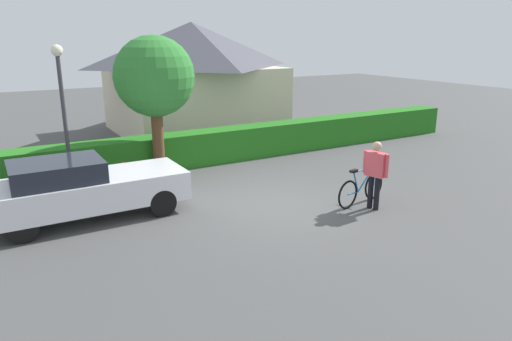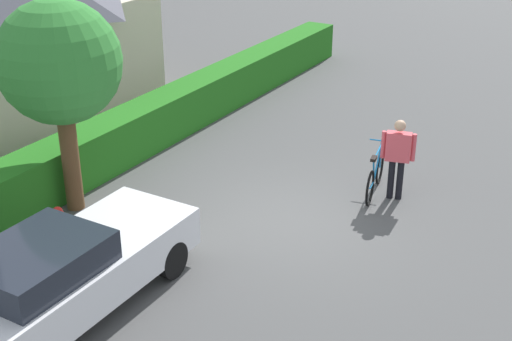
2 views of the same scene
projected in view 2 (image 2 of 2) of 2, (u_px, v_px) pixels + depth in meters
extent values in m
plane|color=#4A4A4A|center=(284.00, 220.00, 13.44)|extent=(60.00, 60.00, 0.00)
cube|color=#236E1B|center=(102.00, 147.00, 15.27)|extent=(21.67, 0.90, 1.07)
cube|color=beige|center=(2.00, 54.00, 18.86)|extent=(6.31, 5.90, 2.77)
cube|color=silver|center=(73.00, 273.00, 10.60)|extent=(4.35, 1.64, 0.66)
cube|color=#1E232D|center=(37.00, 261.00, 9.87)|extent=(1.91, 1.43, 0.46)
cylinder|color=black|center=(105.00, 237.00, 12.22)|extent=(0.64, 0.18, 0.63)
cylinder|color=black|center=(172.00, 260.00, 11.56)|extent=(0.64, 0.18, 0.63)
torus|color=black|center=(380.00, 167.00, 14.75)|extent=(0.71, 0.19, 0.71)
torus|color=black|center=(370.00, 188.00, 13.86)|extent=(0.71, 0.19, 0.71)
cylinder|color=#1972B2|center=(378.00, 161.00, 14.36)|extent=(0.67, 0.16, 0.62)
cylinder|color=#1972B2|center=(374.00, 171.00, 14.00)|extent=(0.25, 0.08, 0.56)
cylinder|color=#1972B2|center=(377.00, 153.00, 14.14)|extent=(0.81, 0.19, 0.05)
cylinder|color=#1972B2|center=(372.00, 185.00, 14.03)|extent=(0.40, 0.11, 0.05)
cylinder|color=#1972B2|center=(381.00, 155.00, 14.63)|extent=(0.04, 0.04, 0.57)
cube|color=black|center=(374.00, 159.00, 13.77)|extent=(0.24, 0.14, 0.06)
cylinder|color=#1972B2|center=(382.00, 141.00, 14.50)|extent=(0.12, 0.50, 0.03)
cylinder|color=black|center=(391.00, 179.00, 14.12)|extent=(0.13, 0.13, 0.83)
cylinder|color=black|center=(400.00, 180.00, 14.07)|extent=(0.13, 0.13, 0.83)
cube|color=#DB4C56|center=(398.00, 147.00, 13.80)|extent=(0.32, 0.52, 0.59)
sphere|color=tan|center=(400.00, 126.00, 13.61)|extent=(0.22, 0.22, 0.22)
cylinder|color=#DB4C56|center=(383.00, 144.00, 13.86)|extent=(0.09, 0.09, 0.56)
cylinder|color=#DB4C56|center=(414.00, 148.00, 13.72)|extent=(0.09, 0.09, 0.56)
cylinder|color=brown|center=(70.00, 155.00, 13.42)|extent=(0.34, 0.34, 2.26)
sphere|color=#318032|center=(59.00, 62.00, 12.66)|extent=(2.28, 2.28, 2.28)
cylinder|color=red|center=(60.00, 230.00, 12.37)|extent=(0.20, 0.20, 0.70)
sphere|color=red|center=(58.00, 212.00, 12.21)|extent=(0.18, 0.18, 0.18)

